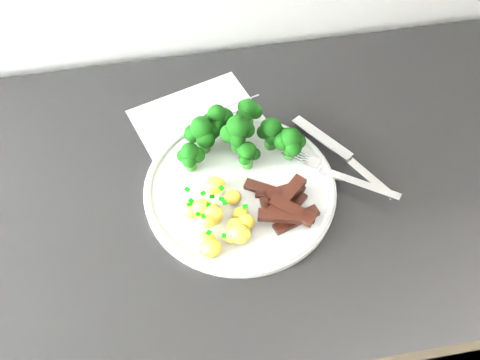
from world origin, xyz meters
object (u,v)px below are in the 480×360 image
object	(u,v)px
broccoli	(237,133)
beef_strips	(285,204)
plate	(240,189)
knife	(355,166)
fork	(343,176)
counter	(294,300)
recipe_paper	(217,148)
potatoes	(218,220)

from	to	relation	value
broccoli	beef_strips	distance (m)	0.13
plate	knife	bearing A→B (deg)	3.10
plate	fork	bearing A→B (deg)	-4.15
counter	plate	distance (m)	0.45
counter	knife	bearing A→B (deg)	3.26
recipe_paper	beef_strips	distance (m)	0.15
potatoes	broccoli	bearing A→B (deg)	69.21
counter	knife	size ratio (longest dim) A/B	13.00
recipe_paper	counter	bearing A→B (deg)	-30.98
recipe_paper	fork	world-z (taller)	fork
counter	knife	xyz separation A→B (m)	(0.06, 0.00, 0.44)
recipe_paper	knife	world-z (taller)	knife
plate	broccoli	bearing A→B (deg)	83.55
counter	potatoes	xyz separation A→B (m)	(-0.15, -0.06, 0.46)
recipe_paper	broccoli	size ratio (longest dim) A/B	1.67
broccoli	fork	size ratio (longest dim) A/B	1.25
beef_strips	knife	bearing A→B (deg)	24.62
plate	potatoes	size ratio (longest dim) A/B	2.22
recipe_paper	broccoli	bearing A→B (deg)	-28.34
beef_strips	potatoes	bearing A→B (deg)	-173.56
broccoli	fork	bearing A→B (deg)	-30.09
recipe_paper	knife	xyz separation A→B (m)	(0.20, -0.08, 0.01)
plate	beef_strips	world-z (taller)	beef_strips
recipe_paper	plate	world-z (taller)	plate
plate	broccoli	size ratio (longest dim) A/B	1.47
counter	fork	size ratio (longest dim) A/B	15.16
beef_strips	fork	bearing A→B (deg)	20.27
plate	potatoes	distance (m)	0.07
potatoes	knife	xyz separation A→B (m)	(0.22, 0.07, -0.02)
plate	knife	size ratio (longest dim) A/B	1.58
broccoli	beef_strips	world-z (taller)	broccoli
recipe_paper	plate	bearing A→B (deg)	-76.33
counter	broccoli	distance (m)	0.50
broccoli	knife	bearing A→B (deg)	-20.19
recipe_paper	fork	bearing A→B (deg)	-29.80
plate	beef_strips	bearing A→B (deg)	-39.55
counter	beef_strips	world-z (taller)	beef_strips
fork	potatoes	bearing A→B (deg)	-166.50
plate	fork	distance (m)	0.15
broccoli	potatoes	world-z (taller)	broccoli
knife	recipe_paper	bearing A→B (deg)	158.54
beef_strips	broccoli	bearing A→B (deg)	112.02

